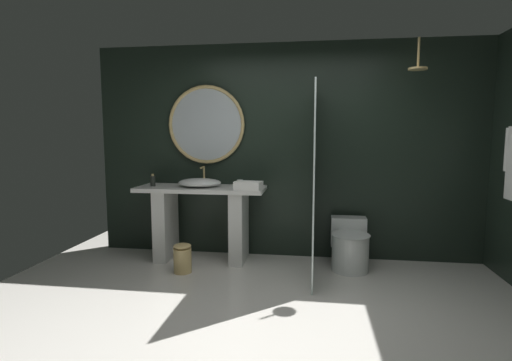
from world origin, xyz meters
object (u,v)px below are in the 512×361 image
Objects in this scene: vessel_sink at (200,183)px; tumbler_cup at (240,183)px; soap_dispenser at (153,181)px; toilet at (350,246)px; folded_hand_towel at (248,186)px; waste_bin at (183,258)px; round_wall_mirror at (206,125)px; rain_shower_head at (418,66)px.

tumbler_cup is (0.48, 0.05, -0.01)m from vessel_sink.
soap_dispenser is 2.43m from toilet.
soap_dispenser is 1.20m from folded_hand_towel.
waste_bin is 1.09× the size of folded_hand_towel.
waste_bin is 1.08m from folded_hand_towel.
tumbler_cup is 0.60× the size of soap_dispenser.
vessel_sink is at bearing 164.27° from folded_hand_towel.
round_wall_mirror is at bearing 143.46° from folded_hand_towel.
tumbler_cup is 0.09× the size of round_wall_mirror.
soap_dispenser reaches higher than folded_hand_towel.
folded_hand_towel is (1.19, -0.14, -0.02)m from soap_dispenser.
toilet is 1.94× the size of waste_bin.
tumbler_cup is 0.27× the size of waste_bin.
toilet is at bearing 5.65° from folded_hand_towel.
round_wall_mirror reaches higher than tumbler_cup.
folded_hand_towel is at bearing -6.89° from soap_dispenser.
vessel_sink is 5.75× the size of tumbler_cup.
soap_dispenser is at bearing -175.42° from tumbler_cup.
round_wall_mirror is 2.47m from rain_shower_head.
toilet is (1.76, -0.06, -0.68)m from vessel_sink.
waste_bin is at bearing -172.51° from rain_shower_head.
soap_dispenser is at bearing 177.82° from rain_shower_head.
vessel_sink is at bearing 176.60° from rain_shower_head.
rain_shower_head is (2.37, -0.41, 0.59)m from round_wall_mirror.
rain_shower_head reaches higher than vessel_sink.
folded_hand_towel is at bearing -36.54° from round_wall_mirror.
folded_hand_towel is (0.60, -0.44, -0.69)m from round_wall_mirror.
tumbler_cup is 0.14× the size of toilet.
round_wall_mirror reaches higher than waste_bin.
rain_shower_head is at bearing -2.18° from soap_dispenser.
round_wall_mirror is at bearing 154.82° from tumbler_cup.
toilet is at bearing 12.46° from waste_bin.
vessel_sink is 0.74m from round_wall_mirror.
waste_bin is at bearing -157.04° from folded_hand_towel.
soap_dispenser reaches higher than waste_bin.
round_wall_mirror is 3.24× the size of folded_hand_towel.
toilet is (2.33, -0.03, -0.70)m from soap_dispenser.
rain_shower_head is at bearing -7.41° from toilet.
waste_bin is (-1.83, -0.40, -0.09)m from toilet.
waste_bin is (-0.09, -0.74, -1.47)m from round_wall_mirror.
toilet is 1.33m from folded_hand_towel.
waste_bin is (-2.46, -0.32, -2.05)m from rain_shower_head.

